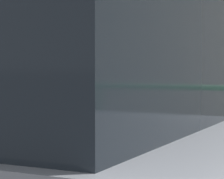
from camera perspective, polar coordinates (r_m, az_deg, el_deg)
parking_meter at (r=4.25m, az=2.75°, el=-0.33°), size 0.18×0.19×1.46m
pedestrian_at_meter at (r=4.71m, az=-3.31°, el=-1.79°), size 0.65×0.41×1.62m
parked_hatchback_gray at (r=2.65m, az=-11.74°, el=-8.77°), size 4.04×1.86×1.81m
background_railing at (r=6.15m, az=9.13°, el=-2.35°), size 24.06×0.06×1.05m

